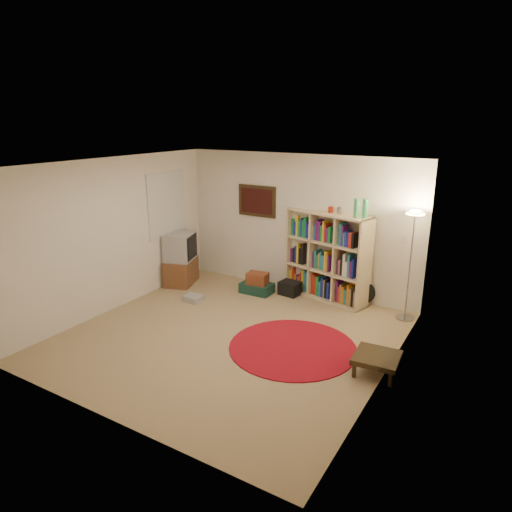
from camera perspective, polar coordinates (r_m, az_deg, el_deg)
The scene contains 11 objects.
room at distance 6.43m, azimuth -3.69°, elevation 0.34°, with size 4.54×4.54×2.54m.
bookshelf at distance 8.08m, azimuth 8.82°, elevation -0.12°, with size 1.61×0.81×1.86m.
floor_lamp at distance 7.30m, azimuth 19.11°, elevation 3.16°, with size 0.39×0.39×1.77m.
floor_fan at distance 8.00m, azimuth 13.34°, elevation -4.62°, with size 0.38×0.25×0.43m.
tv_stand at distance 8.85m, azimuth -9.40°, elevation -0.41°, with size 0.68×0.81×1.01m.
dvd_box at distance 8.11m, azimuth -7.84°, elevation -5.25°, with size 0.32×0.27×0.10m.
suitcase at distance 8.39m, azimuth 0.10°, elevation -4.01°, with size 0.57×0.37×0.18m.
wicker_basket at distance 8.29m, azimuth 0.18°, elevation -2.82°, with size 0.40×0.31×0.21m.
duffel_bag at distance 8.32m, azimuth 4.25°, elevation -4.02°, with size 0.38×0.33×0.24m.
red_rug at distance 6.53m, azimuth 4.61°, elevation -11.30°, with size 1.79×1.79×0.02m.
side_table at distance 6.03m, azimuth 14.87°, elevation -12.23°, with size 0.58×0.58×0.25m.
Camera 1 is at (3.45, -5.02, 3.09)m, focal length 32.00 mm.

